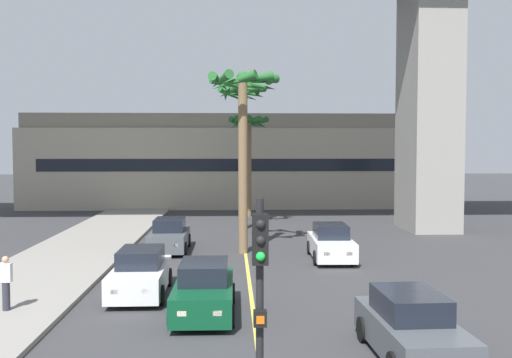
{
  "coord_description": "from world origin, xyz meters",
  "views": [
    {
      "loc": [
        -0.65,
        -1.21,
        4.95
      ],
      "look_at": [
        0.0,
        14.0,
        4.14
      ],
      "focal_mm": 40.41,
      "sensor_mm": 36.0,
      "label": 1
    }
  ],
  "objects_px": {
    "car_queue_front": "(169,236)",
    "traffic_light_median_near": "(260,297)",
    "pedestrian_near_crosswalk": "(6,282)",
    "car_queue_third": "(140,274)",
    "palm_tree_mid_median": "(249,134)",
    "car_queue_fourth": "(204,291)",
    "palm_tree_near_median": "(243,106)",
    "car_queue_fifth": "(411,328)",
    "car_queue_second": "(331,243)",
    "palm_tree_far_median": "(242,115)"
  },
  "relations": [
    {
      "from": "palm_tree_mid_median",
      "to": "palm_tree_far_median",
      "type": "distance_m",
      "value": 6.89
    },
    {
      "from": "car_queue_second",
      "to": "car_queue_fourth",
      "type": "xyz_separation_m",
      "value": [
        -5.25,
        -8.3,
        0.0
      ]
    },
    {
      "from": "car_queue_second",
      "to": "palm_tree_far_median",
      "type": "bearing_deg",
      "value": 111.46
    },
    {
      "from": "palm_tree_far_median",
      "to": "palm_tree_mid_median",
      "type": "bearing_deg",
      "value": 84.82
    },
    {
      "from": "car_queue_front",
      "to": "traffic_light_median_near",
      "type": "relative_size",
      "value": 0.98
    },
    {
      "from": "car_queue_front",
      "to": "car_queue_fifth",
      "type": "xyz_separation_m",
      "value": [
        7.22,
        -14.54,
        0.0
      ]
    },
    {
      "from": "traffic_light_median_near",
      "to": "pedestrian_near_crosswalk",
      "type": "relative_size",
      "value": 2.59
    },
    {
      "from": "traffic_light_median_near",
      "to": "palm_tree_far_median",
      "type": "relative_size",
      "value": 0.47
    },
    {
      "from": "car_queue_second",
      "to": "palm_tree_near_median",
      "type": "distance_m",
      "value": 7.54
    },
    {
      "from": "palm_tree_far_median",
      "to": "pedestrian_near_crosswalk",
      "type": "xyz_separation_m",
      "value": [
        -7.32,
        -17.77,
        -5.96
      ]
    },
    {
      "from": "car_queue_front",
      "to": "car_queue_fourth",
      "type": "bearing_deg",
      "value": -78.56
    },
    {
      "from": "car_queue_fourth",
      "to": "palm_tree_mid_median",
      "type": "bearing_deg",
      "value": 85.2
    },
    {
      "from": "car_queue_third",
      "to": "palm_tree_mid_median",
      "type": "distance_m",
      "value": 23.35
    },
    {
      "from": "car_queue_third",
      "to": "palm_tree_mid_median",
      "type": "relative_size",
      "value": 0.56
    },
    {
      "from": "car_queue_fifth",
      "to": "palm_tree_near_median",
      "type": "xyz_separation_m",
      "value": [
        -3.67,
        13.84,
        6.23
      ]
    },
    {
      "from": "car_queue_fourth",
      "to": "palm_tree_near_median",
      "type": "bearing_deg",
      "value": 82.19
    },
    {
      "from": "car_queue_fifth",
      "to": "car_queue_fourth",
      "type": "bearing_deg",
      "value": 142.96
    },
    {
      "from": "car_queue_fifth",
      "to": "car_queue_second",
      "type": "bearing_deg",
      "value": 89.04
    },
    {
      "from": "car_queue_second",
      "to": "palm_tree_mid_median",
      "type": "distance_m",
      "value": 17.53
    },
    {
      "from": "car_queue_fifth",
      "to": "traffic_light_median_near",
      "type": "distance_m",
      "value": 6.29
    },
    {
      "from": "car_queue_third",
      "to": "palm_tree_far_median",
      "type": "height_order",
      "value": "palm_tree_far_median"
    },
    {
      "from": "car_queue_fourth",
      "to": "palm_tree_near_median",
      "type": "height_order",
      "value": "palm_tree_near_median"
    },
    {
      "from": "car_queue_fifth",
      "to": "palm_tree_far_median",
      "type": "height_order",
      "value": "palm_tree_far_median"
    },
    {
      "from": "palm_tree_near_median",
      "to": "palm_tree_far_median",
      "type": "relative_size",
      "value": 0.96
    },
    {
      "from": "car_queue_front",
      "to": "pedestrian_near_crosswalk",
      "type": "bearing_deg",
      "value": -109.23
    },
    {
      "from": "car_queue_fourth",
      "to": "palm_tree_near_median",
      "type": "relative_size",
      "value": 0.48
    },
    {
      "from": "palm_tree_mid_median",
      "to": "car_queue_front",
      "type": "bearing_deg",
      "value": -106.88
    },
    {
      "from": "car_queue_front",
      "to": "palm_tree_mid_median",
      "type": "xyz_separation_m",
      "value": [
        4.25,
        14.0,
        5.24
      ]
    },
    {
      "from": "traffic_light_median_near",
      "to": "palm_tree_mid_median",
      "type": "bearing_deg",
      "value": 88.58
    },
    {
      "from": "car_queue_fourth",
      "to": "traffic_light_median_near",
      "type": "xyz_separation_m",
      "value": [
        1.25,
        -8.42,
        1.99
      ]
    },
    {
      "from": "car_queue_front",
      "to": "traffic_light_median_near",
      "type": "xyz_separation_m",
      "value": [
        3.42,
        -19.15,
        1.99
      ]
    },
    {
      "from": "palm_tree_near_median",
      "to": "pedestrian_near_crosswalk",
      "type": "relative_size",
      "value": 5.27
    },
    {
      "from": "car_queue_second",
      "to": "car_queue_fourth",
      "type": "height_order",
      "value": "same"
    },
    {
      "from": "car_queue_second",
      "to": "traffic_light_median_near",
      "type": "xyz_separation_m",
      "value": [
        -4.0,
        -16.72,
        1.99
      ]
    },
    {
      "from": "car_queue_front",
      "to": "car_queue_fifth",
      "type": "height_order",
      "value": "same"
    },
    {
      "from": "car_queue_third",
      "to": "palm_tree_far_median",
      "type": "xyz_separation_m",
      "value": [
        3.71,
        15.56,
        6.24
      ]
    },
    {
      "from": "car_queue_front",
      "to": "palm_tree_near_median",
      "type": "xyz_separation_m",
      "value": [
        3.55,
        -0.69,
        6.23
      ]
    },
    {
      "from": "pedestrian_near_crosswalk",
      "to": "car_queue_fifth",
      "type": "bearing_deg",
      "value": -20.02
    },
    {
      "from": "car_queue_fourth",
      "to": "car_queue_fifth",
      "type": "relative_size",
      "value": 0.99
    },
    {
      "from": "palm_tree_near_median",
      "to": "palm_tree_far_median",
      "type": "distance_m",
      "value": 7.9
    },
    {
      "from": "car_queue_second",
      "to": "palm_tree_mid_median",
      "type": "height_order",
      "value": "palm_tree_mid_median"
    },
    {
      "from": "palm_tree_near_median",
      "to": "traffic_light_median_near",
      "type": "bearing_deg",
      "value": -90.39
    },
    {
      "from": "car_queue_front",
      "to": "palm_tree_near_median",
      "type": "height_order",
      "value": "palm_tree_near_median"
    },
    {
      "from": "car_queue_second",
      "to": "car_queue_third",
      "type": "xyz_separation_m",
      "value": [
        -7.5,
        -5.92,
        0.0
      ]
    },
    {
      "from": "pedestrian_near_crosswalk",
      "to": "car_queue_front",
      "type": "bearing_deg",
      "value": 70.77
    },
    {
      "from": "palm_tree_far_median",
      "to": "car_queue_third",
      "type": "bearing_deg",
      "value": -103.42
    },
    {
      "from": "car_queue_third",
      "to": "palm_tree_far_median",
      "type": "relative_size",
      "value": 0.46
    },
    {
      "from": "car_queue_fifth",
      "to": "palm_tree_mid_median",
      "type": "distance_m",
      "value": 29.16
    },
    {
      "from": "pedestrian_near_crosswalk",
      "to": "palm_tree_far_median",
      "type": "bearing_deg",
      "value": 67.62
    },
    {
      "from": "pedestrian_near_crosswalk",
      "to": "car_queue_fourth",
      "type": "bearing_deg",
      "value": -1.62
    }
  ]
}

